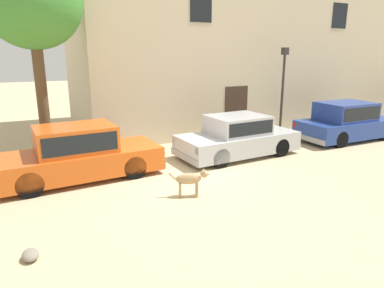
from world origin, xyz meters
TOP-DOWN VIEW (x-y plane):
  - ground_plane at (0.00, 0.00)m, footprint 80.00×80.00m
  - parked_sedan_nearest at (-2.56, 1.24)m, footprint 4.70×2.01m
  - parked_sedan_second at (2.66, 1.19)m, footprint 4.37×2.04m
  - parked_sedan_third at (7.91, 1.21)m, footprint 4.38×1.80m
  - apartment_block at (6.77, 7.17)m, footprint 16.90×6.84m
  - stray_dog_spotted at (-0.27, -1.26)m, footprint 0.98×0.46m
  - street_lamp at (5.77, 2.71)m, footprint 0.22×0.22m
  - acacia_tree_left at (-3.23, 3.16)m, footprint 2.84×2.55m
  - rubble_pile at (-3.90, -2.49)m, footprint 0.30×0.40m

SIDE VIEW (x-z plane):
  - ground_plane at x=0.00m, z-range 0.00..0.00m
  - rubble_pile at x=-3.90m, z-range 0.00..0.17m
  - stray_dog_spotted at x=-0.27m, z-range 0.10..0.81m
  - parked_sedan_second at x=2.66m, z-range -0.01..1.39m
  - parked_sedan_nearest at x=-2.56m, z-range -0.02..1.49m
  - parked_sedan_third at x=7.91m, z-range 0.00..1.53m
  - street_lamp at x=5.77m, z-range 0.53..4.17m
  - apartment_block at x=6.77m, z-range 0.00..7.55m
  - acacia_tree_left at x=-3.23m, z-range 1.69..7.89m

